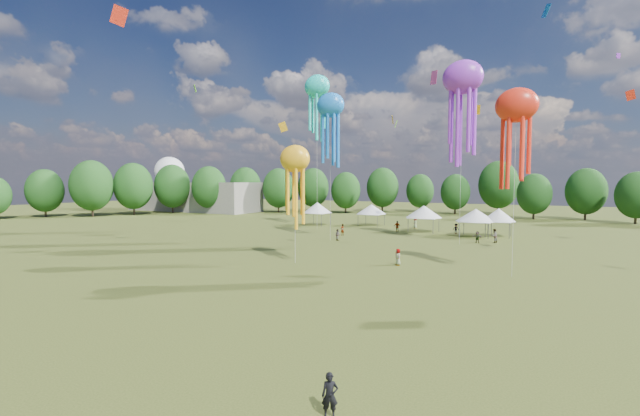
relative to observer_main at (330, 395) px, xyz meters
The scene contains 10 objects.
ground 9.19m from the observer_main, behind, with size 300.00×300.00×0.00m, color #384416.
observer_main is the anchor object (origin of this frame).
spectator_near 43.00m from the observer_main, 115.79° to the left, with size 0.77×0.60×1.57m, color gray.
spectators_far 48.79m from the observer_main, 98.88° to the left, with size 21.77×33.76×1.84m.
festival_tents 56.56m from the observer_main, 103.82° to the left, with size 36.25×12.50×4.31m.
show_kites 45.86m from the observer_main, 107.93° to the left, with size 36.10×30.33×26.16m.
small_kites 52.11m from the observer_main, 101.33° to the left, with size 69.41×64.01×45.09m.
treeline 65.28m from the observer_main, 101.48° to the left, with size 201.57×95.24×13.43m.
hangar 109.29m from the observer_main, 137.92° to the left, with size 40.00×12.00×8.00m, color gray.
radome 125.63m from the observer_main, 140.78° to the left, with size 9.00×9.00×16.00m.
Camera 1 is at (15.28, -13.32, 7.99)m, focal length 23.24 mm.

